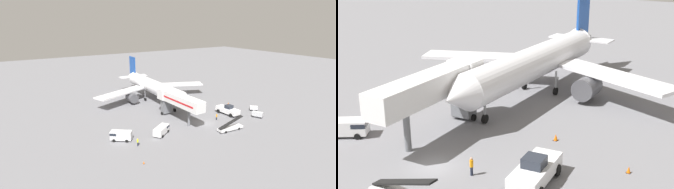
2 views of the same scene
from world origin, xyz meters
The scene contains 14 objects.
ground_plane centered at (0.00, 0.00, 0.00)m, with size 300.00×300.00×0.00m, color slate.
airplane_at_gate centered at (-2.10, 25.21, 4.59)m, with size 39.26×40.50×12.67m.
jet_bridge centered at (-4.85, 6.41, 5.40)m, with size 4.08×16.76×7.25m.
pushback_tug centered at (9.63, 2.25, 1.27)m, with size 3.46×7.06×2.75m.
belt_loader_truck centered at (2.20, -6.23, 0.77)m, with size 6.86×2.11×3.22m.
service_van_mid_left centered at (-12.97, 0.64, 1.10)m, with size 5.14×4.41×1.90m.
service_van_outer_left centered at (-22.31, 2.60, 1.25)m, with size 4.81×4.22×2.19m.
baggage_cart_mid_right centered at (18.32, 0.45, 0.75)m, with size 2.42×2.36×1.35m.
baggage_cart_far_center centered at (14.81, -3.85, 0.86)m, with size 2.36×3.03×1.56m.
ground_crew_worker_foreground centered at (3.97, 0.56, 0.96)m, with size 0.46×0.46×1.81m.
ground_crew_worker_midground centered at (-20.24, -1.79, 0.95)m, with size 0.38×0.38×1.80m.
safety_cone_alpha centered at (-22.29, -8.75, 0.26)m, with size 0.34×0.34×0.53m.
safety_cone_bravo centered at (16.08, 8.51, 0.33)m, with size 0.44×0.44×0.67m.
safety_cone_charlie centered at (7.19, 11.59, 0.38)m, with size 0.50×0.50×0.76m.
Camera 1 is at (-40.33, -46.45, 25.42)m, focal length 27.18 mm.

